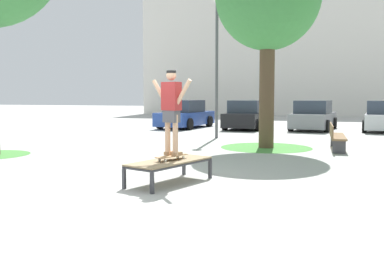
% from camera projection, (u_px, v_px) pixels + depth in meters
% --- Properties ---
extents(ground_plane, '(120.00, 120.00, 0.00)m').
position_uv_depth(ground_plane, '(138.00, 186.00, 8.45)').
color(ground_plane, '#A8A8A3').
extents(building_facade, '(32.66, 4.00, 11.41)m').
position_uv_depth(building_facade, '(322.00, 51.00, 38.37)').
color(building_facade, silver).
rests_on(building_facade, ground).
extents(skate_box, '(1.34, 2.04, 0.46)m').
position_uv_depth(skate_box, '(170.00, 163.00, 8.65)').
color(skate_box, '#38383D').
rests_on(skate_box, ground).
extents(skateboard, '(0.46, 0.82, 0.09)m').
position_uv_depth(skateboard, '(172.00, 156.00, 8.69)').
color(skateboard, '#9E754C').
rests_on(skateboard, skate_box).
extents(skater, '(0.96, 0.42, 1.69)m').
position_uv_depth(skater, '(171.00, 107.00, 8.62)').
color(skater, tan).
rests_on(skater, skateboard).
extents(grass_patch_mid_back, '(3.04, 3.04, 0.01)m').
position_uv_depth(grass_patch_mid_back, '(266.00, 147.00, 14.62)').
color(grass_patch_mid_back, '#47893D').
rests_on(grass_patch_mid_back, ground).
extents(car_blue, '(2.34, 4.39, 1.50)m').
position_uv_depth(car_blue, '(185.00, 115.00, 23.54)').
color(car_blue, '#28479E').
rests_on(car_blue, ground).
extents(car_black, '(2.10, 4.29, 1.50)m').
position_uv_depth(car_black, '(247.00, 116.00, 22.81)').
color(car_black, black).
rests_on(car_black, ground).
extents(car_grey, '(2.36, 4.40, 1.50)m').
position_uv_depth(car_grey, '(313.00, 116.00, 22.05)').
color(car_grey, slate).
rests_on(car_grey, ground).
extents(car_silver, '(2.24, 4.35, 1.50)m').
position_uv_depth(car_silver, '(384.00, 117.00, 21.25)').
color(car_silver, '#B7BABF').
rests_on(car_silver, ground).
extents(park_bench, '(0.50, 2.41, 0.83)m').
position_uv_depth(park_bench, '(336.00, 136.00, 14.00)').
color(park_bench, brown).
rests_on(park_bench, ground).
extents(light_post, '(0.36, 0.36, 5.83)m').
position_uv_depth(light_post, '(217.00, 44.00, 17.58)').
color(light_post, '#4C4C51').
rests_on(light_post, ground).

